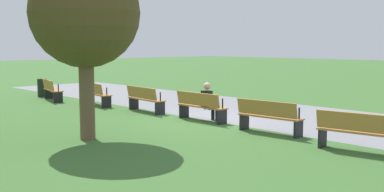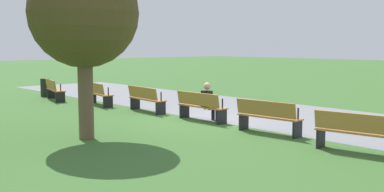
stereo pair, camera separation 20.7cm
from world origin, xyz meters
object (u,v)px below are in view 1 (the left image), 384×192
object	(u,v)px
bench_3	(201,106)
tree_2	(85,14)
bench_2	(145,99)
bench_1	(96,93)
person_seated	(209,101)
bench_5	(359,131)
trash_bin	(42,88)
bench_4	(269,116)
bench_0	(51,89)

from	to	relation	value
bench_3	tree_2	size ratio (longest dim) A/B	0.41
bench_2	tree_2	xyz separation A→B (m)	(2.81, -3.86, 2.60)
bench_1	person_seated	size ratio (longest dim) A/B	1.55
bench_1	bench_5	world-z (taller)	same
bench_2	bench_5	world-z (taller)	same
tree_2	trash_bin	world-z (taller)	tree_2
bench_2	trash_bin	world-z (taller)	bench_2
bench_1	trash_bin	xyz separation A→B (m)	(-4.35, -0.15, -0.07)
bench_2	trash_bin	size ratio (longest dim) A/B	2.25
bench_4	bench_5	size ratio (longest dim) A/B	0.99
bench_2	tree_2	world-z (taller)	tree_2
bench_2	trash_bin	xyz separation A→B (m)	(-7.03, -0.47, -0.07)
bench_1	bench_5	size ratio (longest dim) A/B	1.00
bench_0	trash_bin	size ratio (longest dim) A/B	2.29
tree_2	trash_bin	size ratio (longest dim) A/B	5.45
bench_3	bench_5	distance (m)	5.40
bench_0	tree_2	size ratio (longest dim) A/B	0.42
bench_1	trash_bin	size ratio (longest dim) A/B	2.28
trash_bin	person_seated	bearing A→B (deg)	4.13
bench_4	tree_2	distance (m)	5.32
bench_4	person_seated	world-z (taller)	person_seated
bench_5	bench_3	bearing A→B (deg)	166.42
tree_2	bench_3	bearing A→B (deg)	91.59
bench_2	bench_4	xyz separation A→B (m)	(5.40, 0.00, 0.00)
bench_4	tree_2	world-z (taller)	tree_2
person_seated	trash_bin	distance (m)	9.98
bench_2	person_seated	size ratio (longest dim) A/B	1.53
bench_3	person_seated	distance (m)	0.30
trash_bin	bench_1	bearing A→B (deg)	1.97
bench_3	tree_2	xyz separation A→B (m)	(0.11, -3.97, 2.60)
person_seated	tree_2	world-z (taller)	tree_2
bench_2	tree_2	distance (m)	5.44
bench_1	bench_2	xyz separation A→B (m)	(2.69, 0.32, 0.00)
bench_1	trash_bin	world-z (taller)	bench_1
bench_1	trash_bin	distance (m)	4.35
bench_4	person_seated	distance (m)	2.51
bench_2	person_seated	world-z (taller)	person_seated
tree_2	bench_2	bearing A→B (deg)	126.08
bench_3	trash_bin	size ratio (longest dim) A/B	2.21
bench_0	bench_1	bearing A→B (deg)	24.89
bench_2	bench_4	size ratio (longest dim) A/B	1.00
bench_0	bench_3	xyz separation A→B (m)	(8.04, 0.95, 0.00)
bench_0	bench_5	xyz separation A→B (m)	(13.43, 0.53, 0.00)
bench_0	trash_bin	distance (m)	1.74
bench_3	bench_4	xyz separation A→B (m)	(2.70, -0.11, 0.00)
bench_2	bench_5	distance (m)	8.10
bench_4	tree_2	bearing A→B (deg)	-128.42
person_seated	trash_bin	xyz separation A→B (m)	(-9.95, -0.72, -0.23)
bench_5	tree_2	distance (m)	6.86
bench_2	bench_5	size ratio (longest dim) A/B	0.99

